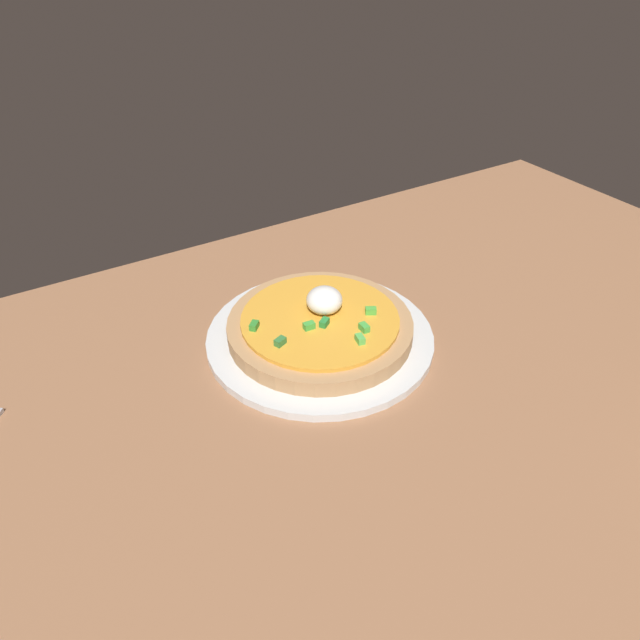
# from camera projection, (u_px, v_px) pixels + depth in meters

# --- Properties ---
(dining_table) EXTENTS (1.17, 0.83, 0.03)m
(dining_table) POSITION_uv_depth(u_px,v_px,m) (431.00, 383.00, 0.65)
(dining_table) COLOR #956545
(dining_table) RESTS_ON ground
(plate) EXTENTS (0.27, 0.27, 0.01)m
(plate) POSITION_uv_depth(u_px,v_px,m) (320.00, 337.00, 0.69)
(plate) COLOR silver
(plate) RESTS_ON dining_table
(pizza) EXTENTS (0.22, 0.22, 0.06)m
(pizza) POSITION_uv_depth(u_px,v_px,m) (320.00, 324.00, 0.68)
(pizza) COLOR tan
(pizza) RESTS_ON plate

